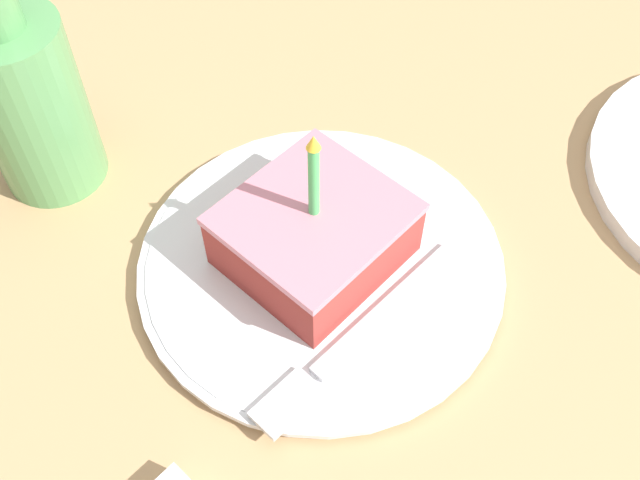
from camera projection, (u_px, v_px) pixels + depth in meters
The scene contains 5 objects.
ground_plane at pixel (306, 273), 0.57m from camera, with size 2.40×2.40×0.04m.
plate at pixel (320, 265), 0.54m from camera, with size 0.26×0.26×0.01m.
cake_slice at pixel (310, 237), 0.52m from camera, with size 0.11×0.12×0.12m.
fork at pixel (348, 346), 0.49m from camera, with size 0.03×0.19×0.01m.
bottle at pixel (29, 99), 0.54m from camera, with size 0.08×0.08×0.19m.
Camera 1 is at (0.22, -0.23, 0.45)m, focal length 42.00 mm.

